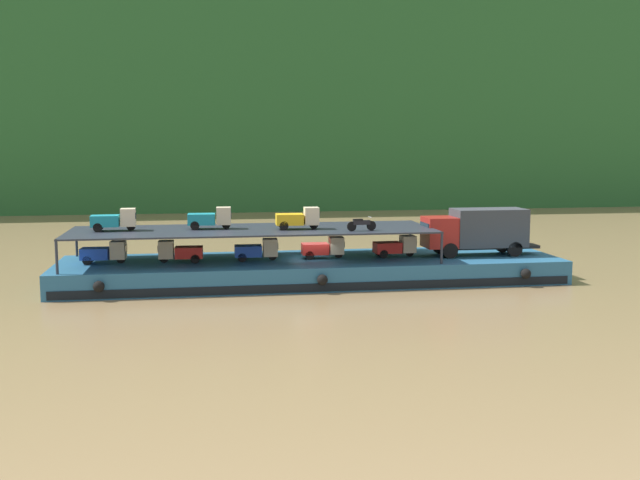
% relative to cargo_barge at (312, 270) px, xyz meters
% --- Properties ---
extents(ground_plane, '(400.00, 400.00, 0.00)m').
position_rel_cargo_barge_xyz_m(ground_plane, '(0.00, 0.02, -0.75)').
color(ground_plane, olive).
extents(hillside_far_bank, '(124.10, 31.68, 40.60)m').
position_rel_cargo_barge_xyz_m(hillside_far_bank, '(0.00, 64.74, 22.12)').
color(hillside_far_bank, '#235628').
rests_on(hillside_far_bank, ground).
extents(cargo_barge, '(32.12, 8.32, 1.50)m').
position_rel_cargo_barge_xyz_m(cargo_barge, '(0.00, 0.00, 0.00)').
color(cargo_barge, '#23567A').
rests_on(cargo_barge, ground).
extents(covered_lorry, '(7.86, 2.30, 3.10)m').
position_rel_cargo_barge_xyz_m(covered_lorry, '(11.08, -0.32, 2.45)').
color(covered_lorry, maroon).
rests_on(covered_lorry, cargo_barge).
extents(cargo_rack, '(22.92, 7.00, 2.00)m').
position_rel_cargo_barge_xyz_m(cargo_rack, '(-3.80, 0.02, 2.69)').
color(cargo_rack, '#232833').
rests_on(cargo_rack, cargo_barge).
extents(mini_truck_lower_stern, '(2.79, 1.29, 1.38)m').
position_rel_cargo_barge_xyz_m(mini_truck_lower_stern, '(-13.00, 0.14, 1.44)').
color(mini_truck_lower_stern, '#1E47B7').
rests_on(mini_truck_lower_stern, cargo_barge).
extents(mini_truck_lower_aft, '(2.78, 1.27, 1.38)m').
position_rel_cargo_barge_xyz_m(mini_truck_lower_aft, '(-8.40, -0.19, 1.44)').
color(mini_truck_lower_aft, red).
rests_on(mini_truck_lower_aft, cargo_barge).
extents(mini_truck_lower_mid, '(2.76, 1.24, 1.38)m').
position_rel_cargo_barge_xyz_m(mini_truck_lower_mid, '(-3.57, -0.21, 1.44)').
color(mini_truck_lower_mid, '#1E47B7').
rests_on(mini_truck_lower_mid, cargo_barge).
extents(mini_truck_lower_fore, '(2.77, 1.25, 1.38)m').
position_rel_cargo_barge_xyz_m(mini_truck_lower_fore, '(0.76, 0.02, 1.44)').
color(mini_truck_lower_fore, red).
rests_on(mini_truck_lower_fore, cargo_barge).
extents(mini_truck_lower_bow, '(2.78, 1.27, 1.38)m').
position_rel_cargo_barge_xyz_m(mini_truck_lower_bow, '(5.55, -0.10, 1.44)').
color(mini_truck_lower_bow, red).
rests_on(mini_truck_lower_bow, cargo_barge).
extents(mini_truck_upper_stern, '(2.77, 1.25, 1.38)m').
position_rel_cargo_barge_xyz_m(mini_truck_upper_stern, '(-12.36, 0.40, 3.44)').
color(mini_truck_upper_stern, teal).
rests_on(mini_truck_upper_stern, cargo_rack).
extents(mini_truck_upper_mid, '(2.78, 1.27, 1.38)m').
position_rel_cargo_barge_xyz_m(mini_truck_upper_mid, '(-6.46, 0.48, 3.44)').
color(mini_truck_upper_mid, teal).
rests_on(mini_truck_upper_mid, cargo_rack).
extents(mini_truck_upper_fore, '(2.76, 1.24, 1.38)m').
position_rel_cargo_barge_xyz_m(mini_truck_upper_fore, '(-0.96, -0.54, 3.44)').
color(mini_truck_upper_fore, gold).
rests_on(mini_truck_upper_fore, cargo_rack).
extents(motorcycle_upper_port, '(1.90, 0.55, 0.87)m').
position_rel_cargo_barge_xyz_m(motorcycle_upper_port, '(2.78, -2.09, 3.18)').
color(motorcycle_upper_port, black).
rests_on(motorcycle_upper_port, cargo_rack).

